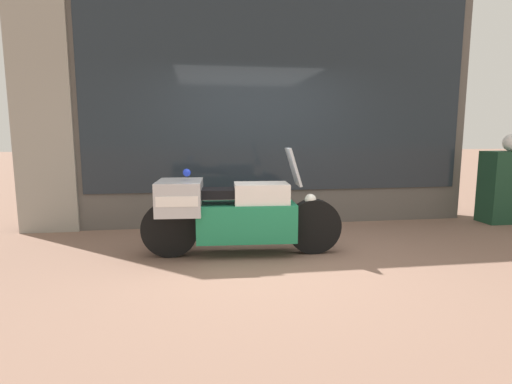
{
  "coord_description": "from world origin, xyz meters",
  "views": [
    {
      "loc": [
        -0.93,
        -4.3,
        1.43
      ],
      "look_at": [
        -0.16,
        0.78,
        0.68
      ],
      "focal_mm": 28.0,
      "sensor_mm": 36.0,
      "label": 1
    }
  ],
  "objects": [
    {
      "name": "ground_plane",
      "position": [
        0.0,
        0.0,
        0.0
      ],
      "size": [
        60.0,
        60.0,
        0.0
      ],
      "primitive_type": "plane",
      "color": "#7A5B4C"
    },
    {
      "name": "shop_building",
      "position": [
        -0.4,
        2.0,
        2.02
      ],
      "size": [
        6.94,
        0.55,
        4.03
      ],
      "color": "#56514C",
      "rests_on": "ground"
    },
    {
      "name": "window_display",
      "position": [
        0.34,
        2.03,
        0.46
      ],
      "size": [
        5.67,
        0.3,
        1.9
      ],
      "color": "slate",
      "rests_on": "ground"
    },
    {
      "name": "paramedic_motorcycle",
      "position": [
        -0.54,
        0.29,
        0.52
      ],
      "size": [
        2.36,
        0.69,
        1.27
      ],
      "rotation": [
        0.0,
        0.0,
        -0.07
      ],
      "color": "black",
      "rests_on": "ground"
    },
    {
      "name": "utility_cabinet",
      "position": [
        4.01,
        1.41,
        0.58
      ],
      "size": [
        0.74,
        0.42,
        1.15
      ],
      "primitive_type": "cube",
      "color": "#193D28",
      "rests_on": "ground"
    },
    {
      "name": "white_helmet",
      "position": [
        4.01,
        1.37,
        1.29
      ],
      "size": [
        0.28,
        0.28,
        0.28
      ],
      "primitive_type": "sphere",
      "color": "white",
      "rests_on": "utility_cabinet"
    }
  ]
}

